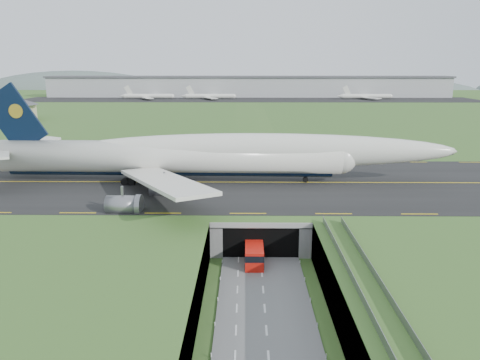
{
  "coord_description": "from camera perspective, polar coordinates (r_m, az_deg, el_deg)",
  "views": [
    {
      "loc": [
        -2.5,
        -60.95,
        29.85
      ],
      "look_at": [
        -3.4,
        20.0,
        9.84
      ],
      "focal_mm": 35.0,
      "sensor_mm": 36.0,
      "label": 1
    }
  ],
  "objects": [
    {
      "name": "ground",
      "position": [
        67.91,
        2.75,
        -12.21
      ],
      "size": [
        900.0,
        900.0,
        0.0
      ],
      "primitive_type": "plane",
      "color": "#365F26",
      "rests_on": "ground"
    },
    {
      "name": "airfield_deck",
      "position": [
        66.65,
        2.78,
        -9.89
      ],
      "size": [
        800.0,
        800.0,
        6.0
      ],
      "primitive_type": "cube",
      "color": "gray",
      "rests_on": "ground"
    },
    {
      "name": "trench_road",
      "position": [
        61.22,
        3.0,
        -15.21
      ],
      "size": [
        12.0,
        75.0,
        0.2
      ],
      "primitive_type": "cube",
      "color": "slate",
      "rests_on": "ground"
    },
    {
      "name": "taxiway",
      "position": [
        96.94,
        2.1,
        -0.32
      ],
      "size": [
        800.0,
        44.0,
        0.18
      ],
      "primitive_type": "cube",
      "color": "black",
      "rests_on": "airfield_deck"
    },
    {
      "name": "tunnel_portal",
      "position": [
        82.1,
        2.36,
        -4.97
      ],
      "size": [
        17.0,
        22.3,
        6.0
      ],
      "color": "gray",
      "rests_on": "ground"
    },
    {
      "name": "guideway",
      "position": [
        50.34,
        16.77,
        -15.92
      ],
      "size": [
        3.0,
        53.0,
        7.05
      ],
      "color": "#A8A8A3",
      "rests_on": "ground"
    },
    {
      "name": "jumbo_jet",
      "position": [
        96.62,
        -4.38,
        3.0
      ],
      "size": [
        100.55,
        63.63,
        21.05
      ],
      "rotation": [
        0.0,
        0.0,
        -0.02
      ],
      "color": "silver",
      "rests_on": "ground"
    },
    {
      "name": "shuttle_tram",
      "position": [
        72.64,
        1.74,
        -8.94
      ],
      "size": [
        2.93,
        7.52,
        3.07
      ],
      "rotation": [
        0.0,
        0.0,
        -0.0
      ],
      "color": "red",
      "rests_on": "ground"
    },
    {
      "name": "service_building",
      "position": [
        229.73,
        -25.65,
        8.09
      ],
      "size": [
        19.69,
        19.69,
        10.21
      ],
      "rotation": [
        0.0,
        0.0,
        0.05
      ],
      "color": "#C0B68B",
      "rests_on": "ground"
    },
    {
      "name": "cargo_terminal",
      "position": [
        360.72,
        1.04,
        11.35
      ],
      "size": [
        320.0,
        67.0,
        15.6
      ],
      "color": "#B2B2B2",
      "rests_on": "ground"
    },
    {
      "name": "distant_hills",
      "position": [
        496.64,
        8.5,
        9.82
      ],
      "size": [
        700.0,
        91.0,
        60.0
      ],
      "color": "slate",
      "rests_on": "ground"
    }
  ]
}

